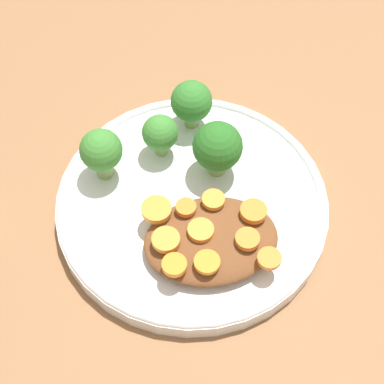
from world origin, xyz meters
The scene contains 17 objects.
ground_plane centered at (0.00, 0.00, 0.00)m, with size 4.00×4.00×0.00m, color #8C603D.
plate centered at (0.00, 0.00, 0.01)m, with size 0.26×0.26×0.02m.
stew_mound centered at (-0.01, 0.05, 0.03)m, with size 0.12×0.09×0.02m, color brown.
broccoli_floret_0 centered at (-0.01, -0.09, 0.05)m, with size 0.04×0.04×0.05m.
broccoli_floret_1 centered at (-0.03, -0.03, 0.05)m, with size 0.05×0.05×0.06m.
broccoli_floret_2 centered at (0.02, -0.06, 0.05)m, with size 0.04×0.04×0.05m.
broccoli_floret_3 centered at (0.08, -0.05, 0.05)m, with size 0.04×0.04×0.06m.
carrot_slice_0 centered at (0.00, 0.05, 0.04)m, with size 0.02×0.02×0.01m, color orange.
carrot_slice_1 centered at (-0.02, 0.02, 0.04)m, with size 0.02×0.02×0.01m, color orange.
carrot_slice_2 centered at (-0.05, 0.04, 0.04)m, with size 0.02×0.02×0.01m, color orange.
carrot_slice_3 centered at (0.00, 0.08, 0.04)m, with size 0.02×0.02×0.00m, color orange.
carrot_slice_4 centered at (0.01, 0.02, 0.04)m, with size 0.02×0.02×0.01m, color orange.
carrot_slice_5 centered at (-0.05, 0.08, 0.04)m, with size 0.02×0.02×0.00m, color orange.
carrot_slice_6 centered at (0.03, 0.08, 0.04)m, with size 0.02×0.02×0.01m, color orange.
carrot_slice_7 centered at (-0.04, 0.06, 0.04)m, with size 0.02×0.02×0.01m, color orange.
carrot_slice_8 centered at (0.04, 0.02, 0.04)m, with size 0.03×0.03×0.01m, color orange.
carrot_slice_9 centered at (0.03, 0.05, 0.04)m, with size 0.02×0.02×0.01m, color orange.
Camera 1 is at (0.05, 0.32, 0.52)m, focal length 60.00 mm.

